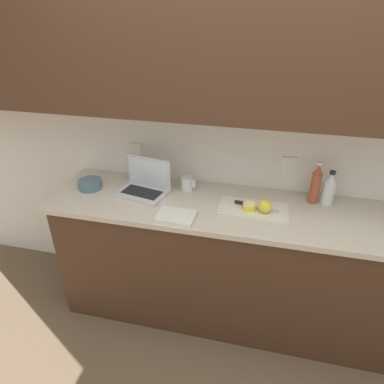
{
  "coord_description": "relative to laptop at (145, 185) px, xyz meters",
  "views": [
    {
      "loc": [
        0.04,
        -1.79,
        2.02
      ],
      "look_at": [
        -0.37,
        -0.01,
        0.99
      ],
      "focal_mm": 32.0,
      "sensor_mm": 36.0,
      "label": 1
    }
  ],
  "objects": [
    {
      "name": "bowl_white",
      "position": [
        -0.38,
        -0.03,
        -0.03
      ],
      "size": [
        0.16,
        0.16,
        0.06
      ],
      "color": "slate",
      "rests_on": "counter_unit"
    },
    {
      "name": "cutting_board",
      "position": [
        0.71,
        -0.06,
        -0.05
      ],
      "size": [
        0.42,
        0.22,
        0.01
      ],
      "primitive_type": "cube",
      "color": "silver",
      "rests_on": "counter_unit"
    },
    {
      "name": "ground_plane",
      "position": [
        0.7,
        -0.05,
        -0.96
      ],
      "size": [
        12.0,
        12.0,
        0.0
      ],
      "primitive_type": "plane",
      "color": "brown",
      "rests_on": "ground"
    },
    {
      "name": "laptop",
      "position": [
        0.0,
        0.0,
        0.0
      ],
      "size": [
        0.35,
        0.27,
        0.23
      ],
      "rotation": [
        0.0,
        0.0,
        -0.2
      ],
      "color": "silver",
      "rests_on": "counter_unit"
    },
    {
      "name": "bottle_green_soda",
      "position": [
        1.15,
        0.12,
        0.05
      ],
      "size": [
        0.08,
        0.08,
        0.22
      ],
      "color": "silver",
      "rests_on": "counter_unit"
    },
    {
      "name": "knife",
      "position": [
        0.68,
        -0.03,
        -0.04
      ],
      "size": [
        0.27,
        0.07,
        0.02
      ],
      "rotation": [
        0.0,
        0.0,
        -0.16
      ],
      "color": "silver",
      "rests_on": "cutting_board"
    },
    {
      "name": "dish_towel",
      "position": [
        0.28,
        -0.25,
        -0.04
      ],
      "size": [
        0.22,
        0.17,
        0.02
      ],
      "primitive_type": "cube",
      "rotation": [
        0.0,
        0.0,
        -0.03
      ],
      "color": "silver",
      "rests_on": "counter_unit"
    },
    {
      "name": "lemon_whole_beside",
      "position": [
        0.78,
        -0.08,
        -0.01
      ],
      "size": [
        0.08,
        0.08,
        0.08
      ],
      "color": "yellow",
      "rests_on": "cutting_board"
    },
    {
      "name": "lemon_half_cut",
      "position": [
        0.69,
        -0.07,
        -0.03
      ],
      "size": [
        0.08,
        0.08,
        0.04
      ],
      "color": "yellow",
      "rests_on": "cutting_board"
    },
    {
      "name": "measuring_cup",
      "position": [
        0.26,
        0.09,
        -0.01
      ],
      "size": [
        0.1,
        0.08,
        0.09
      ],
      "color": "silver",
      "rests_on": "counter_unit"
    },
    {
      "name": "counter_unit",
      "position": [
        0.73,
        -0.05,
        -0.5
      ],
      "size": [
        2.55,
        0.58,
        0.91
      ],
      "color": "#472D1E",
      "rests_on": "ground_plane"
    },
    {
      "name": "wall_back",
      "position": [
        0.7,
        0.17,
        0.6
      ],
      "size": [
        5.2,
        0.38,
        2.6
      ],
      "color": "white",
      "rests_on": "ground_plane"
    },
    {
      "name": "bottle_oil_tall",
      "position": [
        1.06,
        0.12,
        0.07
      ],
      "size": [
        0.06,
        0.06,
        0.27
      ],
      "color": "#A34C2D",
      "rests_on": "counter_unit"
    }
  ]
}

